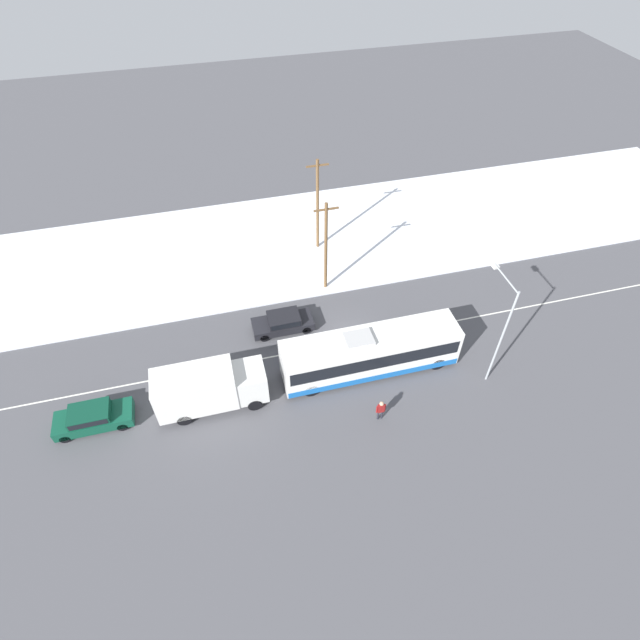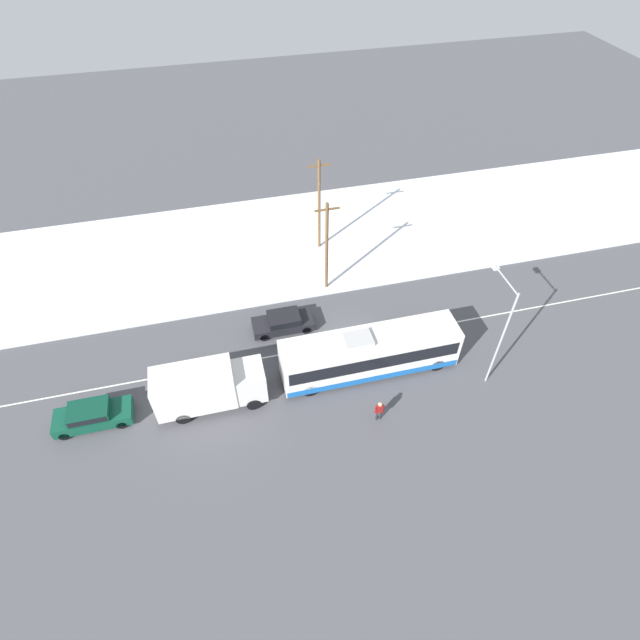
{
  "view_description": "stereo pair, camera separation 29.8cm",
  "coord_description": "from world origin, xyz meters",
  "px_view_note": "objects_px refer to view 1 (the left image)",
  "views": [
    {
      "loc": [
        -7.98,
        -22.55,
        26.45
      ],
      "look_at": [
        -1.79,
        1.29,
        1.4
      ],
      "focal_mm": 28.0,
      "sensor_mm": 36.0,
      "label": 1
    },
    {
      "loc": [
        -7.69,
        -22.62,
        26.45
      ],
      "look_at": [
        -1.79,
        1.29,
        1.4
      ],
      "focal_mm": 28.0,
      "sensor_mm": 36.0,
      "label": 2
    }
  ],
  "objects_px": {
    "streetlamp": "(501,320)",
    "utility_pole_snowlot": "(318,205)",
    "box_truck": "(208,388)",
    "sedan_car": "(283,322)",
    "pedestrian_at_stop": "(381,409)",
    "parked_car_near_truck": "(92,417)",
    "utility_pole_roadside": "(326,246)",
    "city_bus": "(370,353)"
  },
  "relations": [
    {
      "from": "streetlamp",
      "to": "utility_pole_snowlot",
      "type": "distance_m",
      "value": 17.74
    },
    {
      "from": "box_truck",
      "to": "sedan_car",
      "type": "distance_m",
      "value": 7.91
    },
    {
      "from": "sedan_car",
      "to": "pedestrian_at_stop",
      "type": "distance_m",
      "value": 9.98
    },
    {
      "from": "box_truck",
      "to": "pedestrian_at_stop",
      "type": "distance_m",
      "value": 10.65
    },
    {
      "from": "box_truck",
      "to": "parked_car_near_truck",
      "type": "xyz_separation_m",
      "value": [
        -7.09,
        0.3,
        -0.96
      ]
    },
    {
      "from": "parked_car_near_truck",
      "to": "utility_pole_roadside",
      "type": "distance_m",
      "value": 19.34
    },
    {
      "from": "sedan_car",
      "to": "pedestrian_at_stop",
      "type": "xyz_separation_m",
      "value": [
        4.24,
        -9.04,
        0.29
      ]
    },
    {
      "from": "sedan_car",
      "to": "streetlamp",
      "type": "bearing_deg",
      "value": 149.06
    },
    {
      "from": "box_truck",
      "to": "sedan_car",
      "type": "height_order",
      "value": "box_truck"
    },
    {
      "from": "parked_car_near_truck",
      "to": "utility_pole_roadside",
      "type": "height_order",
      "value": "utility_pole_roadside"
    },
    {
      "from": "sedan_car",
      "to": "utility_pole_snowlot",
      "type": "xyz_separation_m",
      "value": [
        4.86,
        8.87,
        3.54
      ]
    },
    {
      "from": "pedestrian_at_stop",
      "to": "utility_pole_snowlot",
      "type": "relative_size",
      "value": 0.21
    },
    {
      "from": "pedestrian_at_stop",
      "to": "utility_pole_snowlot",
      "type": "bearing_deg",
      "value": 88.02
    },
    {
      "from": "city_bus",
      "to": "parked_car_near_truck",
      "type": "height_order",
      "value": "city_bus"
    },
    {
      "from": "utility_pole_snowlot",
      "to": "box_truck",
      "type": "bearing_deg",
      "value": -126.65
    },
    {
      "from": "streetlamp",
      "to": "box_truck",
      "type": "bearing_deg",
      "value": 173.86
    },
    {
      "from": "pedestrian_at_stop",
      "to": "utility_pole_snowlot",
      "type": "distance_m",
      "value": 18.21
    },
    {
      "from": "sedan_car",
      "to": "city_bus",
      "type": "bearing_deg",
      "value": 133.62
    },
    {
      "from": "parked_car_near_truck",
      "to": "sedan_car",
      "type": "bearing_deg",
      "value": 21.51
    },
    {
      "from": "utility_pole_snowlot",
      "to": "pedestrian_at_stop",
      "type": "bearing_deg",
      "value": -91.98
    },
    {
      "from": "box_truck",
      "to": "utility_pole_roadside",
      "type": "xyz_separation_m",
      "value": [
        9.88,
        8.99,
        2.29
      ]
    },
    {
      "from": "pedestrian_at_stop",
      "to": "streetlamp",
      "type": "relative_size",
      "value": 0.22
    },
    {
      "from": "pedestrian_at_stop",
      "to": "box_truck",
      "type": "bearing_deg",
      "value": 159.74
    },
    {
      "from": "sedan_car",
      "to": "streetlamp",
      "type": "xyz_separation_m",
      "value": [
        12.15,
        -7.28,
        4.21
      ]
    },
    {
      "from": "city_bus",
      "to": "sedan_car",
      "type": "bearing_deg",
      "value": 133.62
    },
    {
      "from": "pedestrian_at_stop",
      "to": "parked_car_near_truck",
      "type": "bearing_deg",
      "value": 166.86
    },
    {
      "from": "parked_car_near_truck",
      "to": "streetlamp",
      "type": "bearing_deg",
      "value": -5.1
    },
    {
      "from": "box_truck",
      "to": "city_bus",
      "type": "bearing_deg",
      "value": 1.55
    },
    {
      "from": "streetlamp",
      "to": "city_bus",
      "type": "bearing_deg",
      "value": 163.19
    },
    {
      "from": "sedan_car",
      "to": "pedestrian_at_stop",
      "type": "height_order",
      "value": "pedestrian_at_stop"
    },
    {
      "from": "pedestrian_at_stop",
      "to": "utility_pole_roadside",
      "type": "relative_size",
      "value": 0.22
    },
    {
      "from": "utility_pole_roadside",
      "to": "parked_car_near_truck",
      "type": "bearing_deg",
      "value": -152.89
    },
    {
      "from": "sedan_car",
      "to": "pedestrian_at_stop",
      "type": "bearing_deg",
      "value": 115.11
    },
    {
      "from": "pedestrian_at_stop",
      "to": "streetlamp",
      "type": "distance_m",
      "value": 9.0
    },
    {
      "from": "utility_pole_roadside",
      "to": "box_truck",
      "type": "bearing_deg",
      "value": -137.68
    },
    {
      "from": "parked_car_near_truck",
      "to": "city_bus",
      "type": "bearing_deg",
      "value": -0.06
    },
    {
      "from": "utility_pole_snowlot",
      "to": "city_bus",
      "type": "bearing_deg",
      "value": -90.09
    },
    {
      "from": "box_truck",
      "to": "pedestrian_at_stop",
      "type": "bearing_deg",
      "value": -20.26
    },
    {
      "from": "box_truck",
      "to": "utility_pole_roadside",
      "type": "height_order",
      "value": "utility_pole_roadside"
    },
    {
      "from": "box_truck",
      "to": "utility_pole_snowlot",
      "type": "xyz_separation_m",
      "value": [
        10.59,
        14.23,
        2.52
      ]
    },
    {
      "from": "sedan_car",
      "to": "parked_car_near_truck",
      "type": "relative_size",
      "value": 0.95
    },
    {
      "from": "utility_pole_roadside",
      "to": "utility_pole_snowlot",
      "type": "relative_size",
      "value": 0.94
    }
  ]
}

